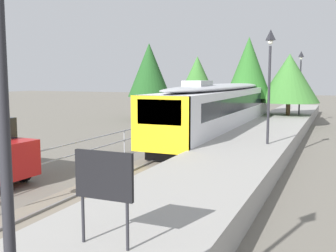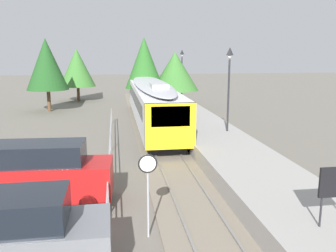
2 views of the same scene
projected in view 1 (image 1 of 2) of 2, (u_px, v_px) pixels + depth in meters
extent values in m
plane|color=#6B665B|center=(138.00, 150.00, 22.36)|extent=(160.00, 160.00, 0.00)
cube|color=slate|center=(188.00, 153.00, 21.18)|extent=(3.20, 60.00, 0.06)
cube|color=slate|center=(175.00, 151.00, 21.45)|extent=(0.08, 60.00, 0.08)
cube|color=slate|center=(201.00, 153.00, 20.89)|extent=(0.08, 60.00, 0.08)
cube|color=silver|center=(222.00, 108.00, 27.05)|extent=(2.80, 20.76, 2.55)
cube|color=yellow|center=(160.00, 125.00, 17.66)|extent=(2.80, 0.24, 2.55)
cube|color=black|center=(159.00, 112.00, 17.52)|extent=(2.13, 0.08, 1.12)
cube|color=black|center=(222.00, 102.00, 27.00)|extent=(2.82, 17.44, 0.92)
ellipsoid|color=#B2B5BA|center=(223.00, 87.00, 26.87)|extent=(2.69, 19.93, 0.44)
cube|color=#B2B5BA|center=(198.00, 84.00, 22.10)|extent=(1.10, 2.20, 0.36)
cube|color=#EAE5C6|center=(159.00, 147.00, 17.72)|extent=(1.00, 0.10, 0.20)
cube|color=black|center=(179.00, 150.00, 19.95)|extent=(2.24, 3.20, 0.55)
cube|color=black|center=(247.00, 120.00, 34.52)|extent=(2.24, 3.20, 0.55)
cube|color=#999691|center=(249.00, 150.00, 19.86)|extent=(3.90, 60.00, 0.90)
cylinder|color=#232328|center=(5.00, 161.00, 3.94)|extent=(0.12, 0.12, 4.60)
cylinder|color=#232328|center=(269.00, 96.00, 18.66)|extent=(0.12, 0.12, 4.60)
pyramid|color=#232328|center=(271.00, 35.00, 18.32)|extent=(0.34, 0.34, 0.50)
sphere|color=silver|center=(270.00, 42.00, 18.36)|extent=(0.24, 0.24, 0.24)
cylinder|color=#232328|center=(300.00, 88.00, 33.37)|extent=(0.12, 0.12, 4.60)
pyramid|color=#232328|center=(301.00, 54.00, 33.03)|extent=(0.34, 0.34, 0.50)
sphere|color=silver|center=(301.00, 58.00, 33.07)|extent=(0.24, 0.24, 0.24)
cylinder|color=#232328|center=(83.00, 219.00, 7.56)|extent=(0.06, 0.06, 0.90)
cylinder|color=#232328|center=(127.00, 227.00, 7.19)|extent=(0.06, 0.06, 0.90)
cube|color=black|center=(104.00, 175.00, 7.27)|extent=(1.20, 0.08, 0.90)
cylinder|color=#9EA0A5|center=(124.00, 141.00, 21.49)|extent=(0.06, 0.06, 1.25)
cylinder|color=#9EA0A5|center=(184.00, 124.00, 29.70)|extent=(0.06, 0.06, 1.25)
cylinder|color=black|center=(23.00, 172.00, 15.50)|extent=(0.73, 0.28, 0.72)
cylinder|color=brown|center=(197.00, 106.00, 45.11)|extent=(0.36, 0.36, 1.83)
cone|color=#38702D|center=(197.00, 77.00, 44.72)|extent=(4.39, 4.39, 4.62)
cylinder|color=brown|center=(149.00, 108.00, 38.76)|extent=(0.36, 0.36, 2.23)
cone|color=#1E4C1E|center=(149.00, 70.00, 38.32)|extent=(4.15, 4.15, 5.13)
cylinder|color=brown|center=(288.00, 114.00, 33.48)|extent=(0.36, 0.36, 1.99)
cone|color=#38702D|center=(289.00, 78.00, 33.12)|extent=(5.02, 5.02, 4.04)
cylinder|color=brown|center=(248.00, 111.00, 34.23)|extent=(0.36, 0.36, 2.32)
cone|color=#286023|center=(249.00, 68.00, 33.78)|extent=(3.94, 3.94, 5.16)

